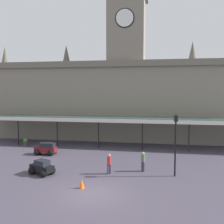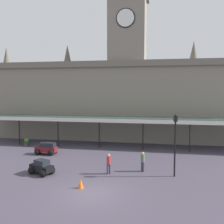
{
  "view_description": "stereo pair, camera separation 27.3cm",
  "coord_description": "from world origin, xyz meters",
  "px_view_note": "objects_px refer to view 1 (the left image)",
  "views": [
    {
      "loc": [
        4.11,
        -15.95,
        6.85
      ],
      "look_at": [
        0.0,
        7.63,
        4.8
      ],
      "focal_mm": 40.96,
      "sensor_mm": 36.0,
      "label": 1
    },
    {
      "loc": [
        4.38,
        -15.9,
        6.85
      ],
      "look_at": [
        0.0,
        7.63,
        4.8
      ],
      "focal_mm": 40.96,
      "sensor_mm": 36.0,
      "label": 2
    }
  ],
  "objects_px": {
    "pedestrian_near_entrance": "(109,163)",
    "victorian_lamppost": "(176,138)",
    "car_black_sedan": "(42,168)",
    "planter_by_canopy": "(26,142)",
    "traffic_cone": "(82,184)",
    "car_maroon_estate": "(46,149)",
    "pedestrian_beside_cars": "(143,161)"
  },
  "relations": [
    {
      "from": "victorian_lamppost",
      "to": "traffic_cone",
      "type": "relative_size",
      "value": 7.55
    },
    {
      "from": "car_maroon_estate",
      "to": "victorian_lamppost",
      "type": "bearing_deg",
      "value": -19.87
    },
    {
      "from": "victorian_lamppost",
      "to": "planter_by_canopy",
      "type": "relative_size",
      "value": 5.18
    },
    {
      "from": "car_maroon_estate",
      "to": "traffic_cone",
      "type": "bearing_deg",
      "value": -52.47
    },
    {
      "from": "car_maroon_estate",
      "to": "traffic_cone",
      "type": "height_order",
      "value": "car_maroon_estate"
    },
    {
      "from": "car_black_sedan",
      "to": "planter_by_canopy",
      "type": "relative_size",
      "value": 2.32
    },
    {
      "from": "traffic_cone",
      "to": "planter_by_canopy",
      "type": "height_order",
      "value": "planter_by_canopy"
    },
    {
      "from": "car_maroon_estate",
      "to": "victorian_lamppost",
      "type": "xyz_separation_m",
      "value": [
        13.06,
        -4.72,
        2.52
      ]
    },
    {
      "from": "traffic_cone",
      "to": "planter_by_canopy",
      "type": "xyz_separation_m",
      "value": [
        -10.71,
        11.93,
        0.16
      ]
    },
    {
      "from": "victorian_lamppost",
      "to": "traffic_cone",
      "type": "height_order",
      "value": "victorian_lamppost"
    },
    {
      "from": "traffic_cone",
      "to": "car_black_sedan",
      "type": "bearing_deg",
      "value": 150.29
    },
    {
      "from": "car_black_sedan",
      "to": "traffic_cone",
      "type": "distance_m",
      "value": 4.67
    },
    {
      "from": "pedestrian_near_entrance",
      "to": "traffic_cone",
      "type": "bearing_deg",
      "value": -111.87
    },
    {
      "from": "victorian_lamppost",
      "to": "planter_by_canopy",
      "type": "height_order",
      "value": "victorian_lamppost"
    },
    {
      "from": "pedestrian_near_entrance",
      "to": "victorian_lamppost",
      "type": "bearing_deg",
      "value": 3.85
    },
    {
      "from": "victorian_lamppost",
      "to": "car_black_sedan",
      "type": "bearing_deg",
      "value": -172.61
    },
    {
      "from": "pedestrian_near_entrance",
      "to": "pedestrian_beside_cars",
      "type": "bearing_deg",
      "value": 23.26
    },
    {
      "from": "car_maroon_estate",
      "to": "victorian_lamppost",
      "type": "distance_m",
      "value": 14.11
    },
    {
      "from": "victorian_lamppost",
      "to": "traffic_cone",
      "type": "distance_m",
      "value": 8.05
    },
    {
      "from": "pedestrian_near_entrance",
      "to": "traffic_cone",
      "type": "xyz_separation_m",
      "value": [
        -1.34,
        -3.34,
        -0.58
      ]
    },
    {
      "from": "car_black_sedan",
      "to": "pedestrian_beside_cars",
      "type": "distance_m",
      "value": 8.38
    },
    {
      "from": "pedestrian_near_entrance",
      "to": "traffic_cone",
      "type": "distance_m",
      "value": 3.64
    },
    {
      "from": "car_black_sedan",
      "to": "pedestrian_near_entrance",
      "type": "bearing_deg",
      "value": 10.79
    },
    {
      "from": "pedestrian_beside_cars",
      "to": "traffic_cone",
      "type": "height_order",
      "value": "pedestrian_beside_cars"
    },
    {
      "from": "pedestrian_beside_cars",
      "to": "traffic_cone",
      "type": "relative_size",
      "value": 2.54
    },
    {
      "from": "pedestrian_beside_cars",
      "to": "car_black_sedan",
      "type": "bearing_deg",
      "value": -164.88
    },
    {
      "from": "victorian_lamppost",
      "to": "planter_by_canopy",
      "type": "xyz_separation_m",
      "value": [
        -17.31,
        8.23,
        -2.6
      ]
    },
    {
      "from": "car_maroon_estate",
      "to": "pedestrian_near_entrance",
      "type": "distance_m",
      "value": 9.31
    },
    {
      "from": "traffic_cone",
      "to": "pedestrian_near_entrance",
      "type": "bearing_deg",
      "value": 68.13
    },
    {
      "from": "planter_by_canopy",
      "to": "pedestrian_near_entrance",
      "type": "bearing_deg",
      "value": -35.47
    },
    {
      "from": "pedestrian_near_entrance",
      "to": "planter_by_canopy",
      "type": "relative_size",
      "value": 1.74
    },
    {
      "from": "car_maroon_estate",
      "to": "car_black_sedan",
      "type": "relative_size",
      "value": 1.01
    }
  ]
}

